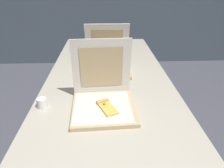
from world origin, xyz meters
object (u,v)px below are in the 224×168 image
(cup_white_near_left, at_px, (42,103))
(cup_white_far, at_px, (81,60))
(pizza_box_front, at_px, (103,99))
(table, at_px, (108,87))
(pizza_box_middle, at_px, (108,63))

(cup_white_near_left, bearing_deg, cup_white_far, 76.79)
(cup_white_far, xyz_separation_m, cup_white_near_left, (-0.16, -0.66, 0.00))
(pizza_box_front, relative_size, cup_white_far, 6.41)
(table, height_order, pizza_box_middle, pizza_box_middle)
(table, height_order, cup_white_near_left, cup_white_near_left)
(pizza_box_front, distance_m, cup_white_far, 0.70)
(pizza_box_middle, bearing_deg, cup_white_far, 146.66)
(pizza_box_front, distance_m, cup_white_near_left, 0.34)
(cup_white_far, bearing_deg, cup_white_near_left, -103.21)
(table, distance_m, pizza_box_middle, 0.22)
(pizza_box_front, xyz_separation_m, cup_white_far, (-0.19, 0.67, -0.02))
(pizza_box_front, height_order, cup_white_near_left, pizza_box_front)
(table, relative_size, pizza_box_front, 6.02)
(pizza_box_front, bearing_deg, cup_white_far, 102.61)
(pizza_box_front, xyz_separation_m, cup_white_near_left, (-0.34, 0.01, -0.02))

